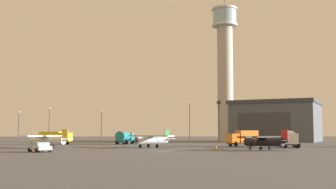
# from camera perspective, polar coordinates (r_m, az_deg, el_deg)

# --- Properties ---
(ground_plane) EXTENTS (400.00, 400.00, 0.00)m
(ground_plane) POSITION_cam_1_polar(r_m,az_deg,el_deg) (63.66, -0.08, -7.41)
(ground_plane) COLOR #545456
(control_tower) EXTENTS (7.33, 7.33, 42.45)m
(control_tower) POSITION_cam_1_polar(r_m,az_deg,el_deg) (126.14, 7.47, 3.86)
(control_tower) COLOR #B2AD9E
(control_tower) RESTS_ON ground_plane
(hangar) EXTENTS (32.67, 30.28, 11.54)m
(hangar) POSITION_cam_1_polar(r_m,az_deg,el_deg) (129.71, 13.41, -3.44)
(hangar) COLOR #4C5159
(hangar) RESTS_ON ground_plane
(airplane_white) EXTENTS (8.36, 10.50, 3.22)m
(airplane_white) POSITION_cam_1_polar(r_m,az_deg,el_deg) (77.76, -15.42, -5.67)
(airplane_white) COLOR white
(airplane_white) RESTS_ON ground_plane
(airplane_silver) EXTENTS (8.53, 9.17, 3.19)m
(airplane_silver) POSITION_cam_1_polar(r_m,az_deg,el_deg) (77.02, -2.07, -5.86)
(airplane_silver) COLOR #B7BABF
(airplane_silver) RESTS_ON ground_plane
(airplane_black) EXTENTS (8.76, 8.32, 3.10)m
(airplane_black) POSITION_cam_1_polar(r_m,az_deg,el_deg) (67.51, 12.51, -5.92)
(airplane_black) COLOR black
(airplane_black) RESTS_ON ground_plane
(truck_box_orange) EXTENTS (6.34, 4.41, 3.05)m
(truck_box_orange) POSITION_cam_1_polar(r_m,az_deg,el_deg) (85.24, 9.80, -5.58)
(truck_box_orange) COLOR #38383D
(truck_box_orange) RESTS_ON ground_plane
(truck_fuel_tanker_teal) EXTENTS (4.16, 7.17, 2.91)m
(truck_fuel_tanker_teal) POSITION_cam_1_polar(r_m,az_deg,el_deg) (99.20, -5.69, -5.54)
(truck_fuel_tanker_teal) COLOR #38383D
(truck_fuel_tanker_teal) RESTS_ON ground_plane
(truck_fuel_tanker_white) EXTENTS (3.87, 6.23, 3.02)m
(truck_fuel_tanker_white) POSITION_cam_1_polar(r_m,az_deg,el_deg) (79.71, 15.58, -5.53)
(truck_fuel_tanker_white) COLOR #38383D
(truck_fuel_tanker_white) RESTS_ON ground_plane
(truck_box_yellow) EXTENTS (7.21, 3.98, 2.83)m
(truck_box_yellow) POSITION_cam_1_polar(r_m,az_deg,el_deg) (100.01, -14.52, -5.42)
(truck_box_yellow) COLOR #38383D
(truck_box_yellow) RESTS_ON ground_plane
(car_silver) EXTENTS (3.96, 4.42, 1.37)m
(car_silver) POSITION_cam_1_polar(r_m,az_deg,el_deg) (62.78, -16.38, -6.57)
(car_silver) COLOR #B7BABF
(car_silver) RESTS_ON ground_plane
(light_post_west) EXTENTS (0.44, 0.44, 8.16)m
(light_post_west) POSITION_cam_1_polar(r_m,az_deg,el_deg) (107.41, -8.69, -3.72)
(light_post_west) COLOR #38383D
(light_post_west) RESTS_ON ground_plane
(light_post_east) EXTENTS (0.44, 0.44, 10.36)m
(light_post_east) POSITION_cam_1_polar(r_m,az_deg,el_deg) (109.06, 2.85, -3.18)
(light_post_east) COLOR #38383D
(light_post_east) RESTS_ON ground_plane
(light_post_north) EXTENTS (0.44, 0.44, 8.98)m
(light_post_north) POSITION_cam_1_polar(r_m,az_deg,el_deg) (116.23, -15.26, -3.48)
(light_post_north) COLOR #38383D
(light_post_north) RESTS_ON ground_plane
(light_post_centre) EXTENTS (0.44, 0.44, 8.24)m
(light_post_centre) POSITION_cam_1_polar(r_m,az_deg,el_deg) (122.35, -18.93, -3.63)
(light_post_centre) COLOR #38383D
(light_post_centre) RESTS_ON ground_plane
(traffic_cone_near_right) EXTENTS (0.36, 0.36, 0.61)m
(traffic_cone_near_right) POSITION_cam_1_polar(r_m,az_deg,el_deg) (72.88, 6.31, -6.83)
(traffic_cone_near_right) COLOR black
(traffic_cone_near_right) RESTS_ON ground_plane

